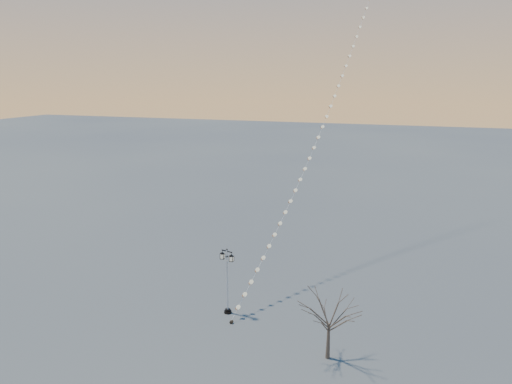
% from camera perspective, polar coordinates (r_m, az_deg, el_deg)
% --- Properties ---
extents(ground, '(300.00, 300.00, 0.00)m').
position_cam_1_polar(ground, '(32.09, -2.75, -17.29)').
color(ground, '#505251').
rests_on(ground, ground).
extents(street_lamp, '(1.21, 0.65, 4.88)m').
position_cam_1_polar(street_lamp, '(34.06, -3.47, -10.26)').
color(street_lamp, black).
rests_on(street_lamp, ground).
extents(bare_tree, '(2.52, 2.52, 4.18)m').
position_cam_1_polar(bare_tree, '(29.15, 8.80, -14.31)').
color(bare_tree, '#4E3D30').
rests_on(bare_tree, ground).
extents(kite_train, '(7.49, 33.60, 32.82)m').
position_cam_1_polar(kite_train, '(44.62, 9.09, 13.28)').
color(kite_train, black).
rests_on(kite_train, ground).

